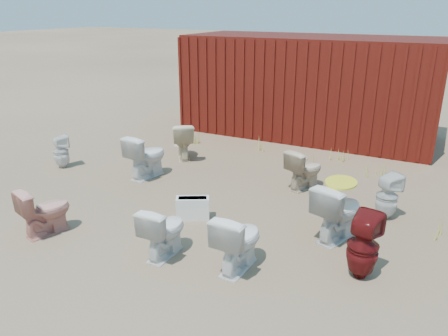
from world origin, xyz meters
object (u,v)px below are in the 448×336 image
at_px(toilet_front_pink, 45,210).
at_px(toilet_back_a, 61,152).
at_px(toilet_front_e, 238,240).
at_px(toilet_back_beige_right, 305,169).
at_px(toilet_front_c, 164,230).
at_px(loose_tank, 193,208).
at_px(shipping_container, 309,86).
at_px(toilet_front_maroon, 363,246).
at_px(toilet_back_yellowlid, 338,211).
at_px(toilet_back_beige_left, 183,141).
at_px(toilet_back_e, 387,196).
at_px(toilet_front_a, 146,156).

distance_m(toilet_front_pink, toilet_back_a, 2.82).
xyz_separation_m(toilet_front_e, toilet_back_beige_right, (-0.06, 2.84, -0.02)).
height_order(toilet_front_c, loose_tank, toilet_front_c).
bearing_deg(shipping_container, toilet_front_c, -88.84).
distance_m(toilet_front_maroon, toilet_back_a, 6.20).
height_order(toilet_front_maroon, toilet_back_yellowlid, toilet_back_yellowlid).
distance_m(toilet_back_beige_left, toilet_back_beige_right, 2.82).
xyz_separation_m(toilet_front_pink, toilet_back_e, (4.22, 2.71, 0.01)).
distance_m(shipping_container, toilet_back_e, 4.90).
relative_size(toilet_front_a, toilet_front_pink, 1.18).
relative_size(toilet_back_a, loose_tank, 1.34).
height_order(toilet_back_e, loose_tank, toilet_back_e).
bearing_deg(toilet_back_e, shipping_container, -19.51).
xyz_separation_m(toilet_back_a, toilet_back_e, (6.13, 0.62, 0.03)).
distance_m(shipping_container, toilet_front_maroon, 6.43).
xyz_separation_m(toilet_front_maroon, toilet_back_e, (0.03, 1.75, -0.05)).
distance_m(toilet_back_a, toilet_back_beige_right, 4.81).
xyz_separation_m(toilet_front_maroon, toilet_back_a, (-6.10, 1.13, -0.08)).
relative_size(toilet_front_maroon, toilet_back_e, 1.14).
xyz_separation_m(shipping_container, toilet_front_maroon, (2.50, -5.87, -0.79)).
distance_m(toilet_front_e, loose_tank, 1.51).
height_order(toilet_back_beige_left, toilet_back_yellowlid, toilet_back_yellowlid).
bearing_deg(toilet_front_pink, toilet_front_maroon, -150.13).
bearing_deg(loose_tank, toilet_back_yellowlid, -17.57).
relative_size(toilet_front_a, toilet_front_c, 1.17).
bearing_deg(toilet_back_a, toilet_back_yellowlid, -154.63).
bearing_deg(toilet_back_beige_left, loose_tank, 89.33).
bearing_deg(toilet_back_beige_left, toilet_front_maroon, 111.22).
distance_m(toilet_front_e, toilet_back_beige_right, 2.84).
xyz_separation_m(toilet_front_c, loose_tank, (-0.21, 1.06, -0.18)).
bearing_deg(loose_tank, toilet_back_beige_right, 30.97).
xyz_separation_m(toilet_back_yellowlid, toilet_back_e, (0.51, 0.96, -0.05)).
bearing_deg(toilet_back_a, shipping_container, -98.45).
bearing_deg(toilet_front_e, toilet_back_yellowlid, -121.67).
relative_size(toilet_front_pink, toilet_back_e, 0.98).
bearing_deg(loose_tank, toilet_front_pink, -169.05).
bearing_deg(toilet_back_a, toilet_front_e, -170.42).
distance_m(toilet_front_pink, toilet_front_c, 1.85).
xyz_separation_m(toilet_front_c, toilet_back_beige_left, (-1.87, 3.40, 0.04)).
relative_size(toilet_front_pink, toilet_front_maroon, 0.86).
xyz_separation_m(shipping_container, toilet_front_c, (0.13, -6.54, -0.84)).
xyz_separation_m(toilet_front_pink, toilet_back_yellowlid, (3.71, 1.75, 0.06)).
height_order(shipping_container, toilet_front_c, shipping_container).
relative_size(toilet_back_a, toilet_back_beige_left, 0.85).
relative_size(shipping_container, toilet_front_a, 7.20).
xyz_separation_m(toilet_back_beige_right, loose_tank, (-1.14, -1.94, -0.19)).
height_order(toilet_front_e, toilet_back_yellowlid, toilet_back_yellowlid).
bearing_deg(toilet_front_e, toilet_back_beige_left, -45.88).
height_order(toilet_back_beige_right, toilet_back_yellowlid, toilet_back_yellowlid).
height_order(toilet_front_a, toilet_back_e, toilet_front_a).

